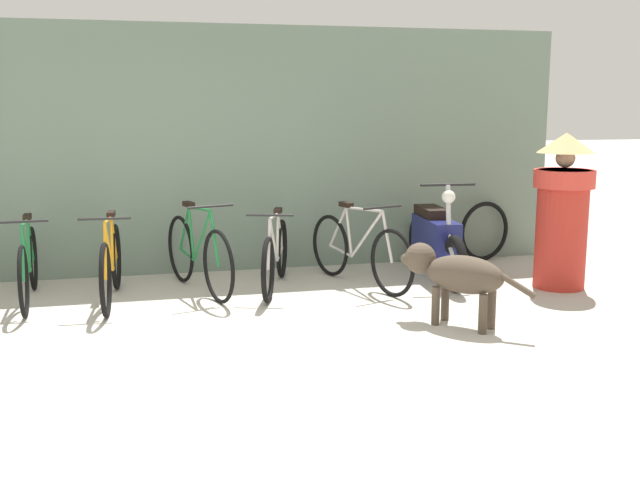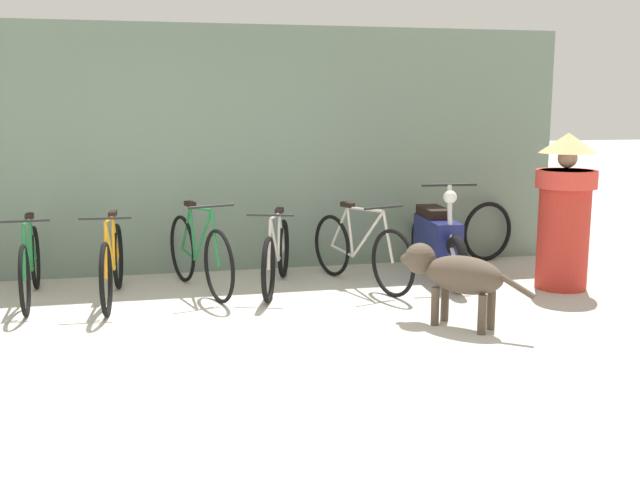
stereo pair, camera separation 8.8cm
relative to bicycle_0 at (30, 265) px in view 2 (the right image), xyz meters
The scene contains 11 objects.
ground_plane 2.57m from the bicycle_0, 50.87° to the right, with size 60.00×60.00×0.00m, color #B7B2A5.
shop_wall_back 2.16m from the bicycle_0, 32.80° to the left, with size 8.62×0.20×2.72m.
bicycle_0 is the anchor object (origin of this frame).
bicycle_1 0.78m from the bicycle_0, 12.10° to the right, with size 0.46×1.70×0.87m.
bicycle_2 1.60m from the bicycle_0, ahead, with size 0.60×1.66×0.92m.
bicycle_3 2.37m from the bicycle_0, ahead, with size 0.62×1.63×0.83m.
bicycle_4 3.24m from the bicycle_0, ahead, with size 0.66×1.68×0.88m.
motorcycle 4.15m from the bicycle_0, ahead, with size 0.58×1.84×1.07m.
stray_dog 3.98m from the bicycle_0, 24.33° to the right, with size 0.89×1.01×0.68m.
person_in_robes 5.28m from the bicycle_0, ahead, with size 0.62×0.62×1.58m.
spare_tire_left 5.12m from the bicycle_0, ahead, with size 0.71×0.22×0.72m.
Camera 2 is at (-0.45, -5.42, 1.86)m, focal length 42.00 mm.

